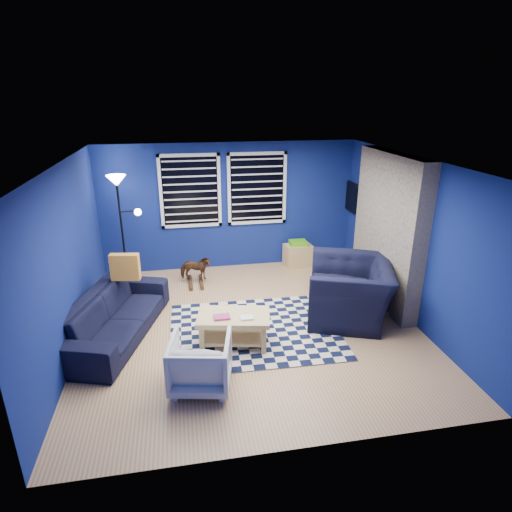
{
  "coord_description": "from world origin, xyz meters",
  "views": [
    {
      "loc": [
        -0.96,
        -5.7,
        3.36
      ],
      "look_at": [
        0.13,
        0.3,
        1.03
      ],
      "focal_mm": 30.0,
      "sensor_mm": 36.0,
      "label": 1
    }
  ],
  "objects_px": {
    "armchair_big": "(349,290)",
    "coffee_table": "(234,323)",
    "armchair_bent": "(201,362)",
    "sofa": "(115,315)",
    "tv": "(357,200)",
    "rocking_horse": "(195,269)",
    "floor_lamp": "(119,196)",
    "cabinet": "(298,255)"
  },
  "relations": [
    {
      "from": "armchair_big",
      "to": "floor_lamp",
      "type": "relative_size",
      "value": 0.69
    },
    {
      "from": "coffee_table",
      "to": "tv",
      "type": "bearing_deg",
      "value": 41.87
    },
    {
      "from": "armchair_bent",
      "to": "coffee_table",
      "type": "bearing_deg",
      "value": -110.5
    },
    {
      "from": "coffee_table",
      "to": "rocking_horse",
      "type": "bearing_deg",
      "value": 101.22
    },
    {
      "from": "armchair_big",
      "to": "rocking_horse",
      "type": "distance_m",
      "value": 2.88
    },
    {
      "from": "sofa",
      "to": "armchair_bent",
      "type": "xyz_separation_m",
      "value": [
        1.16,
        -1.38,
        -0.0
      ]
    },
    {
      "from": "armchair_bent",
      "to": "cabinet",
      "type": "distance_m",
      "value": 4.19
    },
    {
      "from": "sofa",
      "to": "armchair_bent",
      "type": "height_order",
      "value": "sofa"
    },
    {
      "from": "rocking_horse",
      "to": "coffee_table",
      "type": "xyz_separation_m",
      "value": [
        0.43,
        -2.18,
        0.03
      ]
    },
    {
      "from": "cabinet",
      "to": "armchair_big",
      "type": "bearing_deg",
      "value": -90.57
    },
    {
      "from": "sofa",
      "to": "rocking_horse",
      "type": "distance_m",
      "value": 2.04
    },
    {
      "from": "armchair_big",
      "to": "rocking_horse",
      "type": "relative_size",
      "value": 2.44
    },
    {
      "from": "armchair_bent",
      "to": "rocking_horse",
      "type": "bearing_deg",
      "value": -80.3
    },
    {
      "from": "armchair_big",
      "to": "coffee_table",
      "type": "xyz_separation_m",
      "value": [
        -1.91,
        -0.5,
        -0.11
      ]
    },
    {
      "from": "coffee_table",
      "to": "armchair_big",
      "type": "bearing_deg",
      "value": 14.77
    },
    {
      "from": "rocking_horse",
      "to": "floor_lamp",
      "type": "relative_size",
      "value": 0.28
    },
    {
      "from": "sofa",
      "to": "armchair_big",
      "type": "distance_m",
      "value": 3.58
    },
    {
      "from": "coffee_table",
      "to": "sofa",
      "type": "bearing_deg",
      "value": 161.58
    },
    {
      "from": "cabinet",
      "to": "sofa",
      "type": "bearing_deg",
      "value": -153.06
    },
    {
      "from": "armchair_bent",
      "to": "cabinet",
      "type": "bearing_deg",
      "value": -110.55
    },
    {
      "from": "rocking_horse",
      "to": "coffee_table",
      "type": "relative_size",
      "value": 0.53
    },
    {
      "from": "tv",
      "to": "cabinet",
      "type": "xyz_separation_m",
      "value": [
        -1.08,
        0.25,
        -1.16
      ]
    },
    {
      "from": "tv",
      "to": "sofa",
      "type": "height_order",
      "value": "tv"
    },
    {
      "from": "sofa",
      "to": "rocking_horse",
      "type": "height_order",
      "value": "sofa"
    },
    {
      "from": "sofa",
      "to": "armchair_big",
      "type": "xyz_separation_m",
      "value": [
        3.58,
        -0.05,
        0.12
      ]
    },
    {
      "from": "sofa",
      "to": "tv",
      "type": "bearing_deg",
      "value": -49.5
    },
    {
      "from": "armchair_bent",
      "to": "cabinet",
      "type": "relative_size",
      "value": 1.26
    },
    {
      "from": "rocking_horse",
      "to": "floor_lamp",
      "type": "distance_m",
      "value": 1.87
    },
    {
      "from": "armchair_big",
      "to": "coffee_table",
      "type": "bearing_deg",
      "value": -55.55
    },
    {
      "from": "armchair_bent",
      "to": "rocking_horse",
      "type": "height_order",
      "value": "armchair_bent"
    },
    {
      "from": "tv",
      "to": "armchair_big",
      "type": "xyz_separation_m",
      "value": [
        -0.87,
        -1.98,
        -0.94
      ]
    },
    {
      "from": "sofa",
      "to": "armchair_bent",
      "type": "distance_m",
      "value": 1.81
    },
    {
      "from": "tv",
      "to": "coffee_table",
      "type": "height_order",
      "value": "tv"
    },
    {
      "from": "tv",
      "to": "rocking_horse",
      "type": "distance_m",
      "value": 3.4
    },
    {
      "from": "coffee_table",
      "to": "cabinet",
      "type": "bearing_deg",
      "value": 58.28
    },
    {
      "from": "armchair_bent",
      "to": "coffee_table",
      "type": "relative_size",
      "value": 0.67
    },
    {
      "from": "armchair_big",
      "to": "floor_lamp",
      "type": "bearing_deg",
      "value": -100.2
    },
    {
      "from": "tv",
      "to": "sofa",
      "type": "bearing_deg",
      "value": -156.52
    },
    {
      "from": "cabinet",
      "to": "floor_lamp",
      "type": "distance_m",
      "value": 3.66
    },
    {
      "from": "coffee_table",
      "to": "floor_lamp",
      "type": "relative_size",
      "value": 0.54
    },
    {
      "from": "sofa",
      "to": "armchair_big",
      "type": "bearing_deg",
      "value": -73.84
    },
    {
      "from": "tv",
      "to": "cabinet",
      "type": "relative_size",
      "value": 1.72
    }
  ]
}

